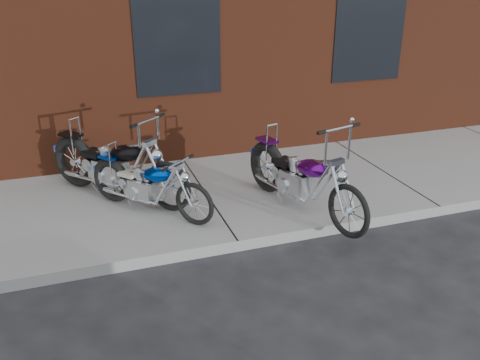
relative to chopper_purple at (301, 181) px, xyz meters
name	(u,v)px	position (x,y,z in m)	size (l,w,h in m)	color
ground	(238,252)	(-1.09, -0.56, -0.58)	(120.00, 120.00, 0.00)	black
sidewalk	(206,198)	(-1.09, 0.94, -0.51)	(22.00, 3.00, 0.15)	gray
chopper_purple	(301,181)	(0.00, 0.00, 0.00)	(0.81, 2.36, 1.35)	black
chopper_blue	(148,187)	(-1.98, 0.62, -0.07)	(1.41, 1.60, 0.89)	black
chopper_third	(116,168)	(-2.33, 1.25, 0.01)	(1.76, 1.92, 1.27)	black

